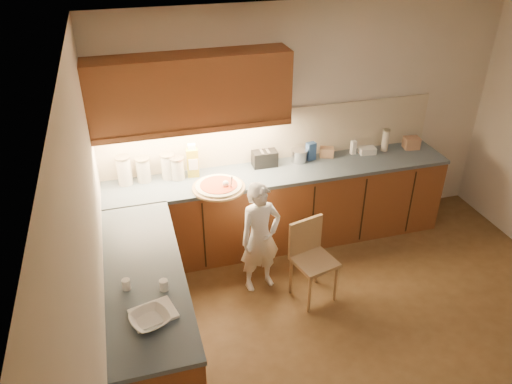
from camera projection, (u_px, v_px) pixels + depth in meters
room at (406, 177)px, 3.65m from camera, size 4.54×4.50×2.62m
l_counter at (243, 237)px, 5.09m from camera, size 3.77×2.62×0.92m
backsplash at (274, 135)px, 5.45m from camera, size 3.75×0.02×0.58m
upper_cabinets at (190, 91)px, 4.77m from camera, size 1.95×0.36×0.73m
pizza_on_board at (219, 187)px, 5.00m from camera, size 0.53×0.53×0.22m
child at (260, 238)px, 4.86m from camera, size 0.47×0.36×1.18m
wooden_chair at (311, 254)px, 4.81m from camera, size 0.45×0.45×0.82m
mixing_bowl at (150, 320)px, 3.41m from camera, size 0.34×0.34×0.06m
canister_a at (124, 170)px, 5.02m from camera, size 0.15×0.15×0.31m
canister_b at (143, 170)px, 5.09m from camera, size 0.15×0.15×0.26m
canister_c at (168, 166)px, 5.14m from camera, size 0.15×0.15×0.27m
canister_d at (177, 168)px, 5.14m from camera, size 0.15×0.15×0.24m
oil_jug at (193, 162)px, 5.17m from camera, size 0.13×0.10×0.36m
toaster at (265, 159)px, 5.41m from camera, size 0.27×0.16×0.18m
steel_pot at (299, 156)px, 5.50m from camera, size 0.18×0.18×0.14m
blue_box at (311, 151)px, 5.53m from camera, size 0.11×0.09×0.20m
card_box_a at (327, 152)px, 5.62m from camera, size 0.18×0.15×0.11m
white_bottle at (353, 147)px, 5.66m from camera, size 0.06×0.06×0.16m
flat_pack at (367, 150)px, 5.70m from camera, size 0.19×0.15×0.07m
tall_jar at (385, 140)px, 5.71m from camera, size 0.08×0.08×0.26m
card_box_b at (411, 143)px, 5.80m from camera, size 0.19×0.16×0.13m
dough_cloth at (153, 314)px, 3.49m from camera, size 0.35×0.30×0.02m
spice_jar_a at (126, 284)px, 3.71m from camera, size 0.07×0.07×0.08m
spice_jar_b at (164, 285)px, 3.70m from camera, size 0.08×0.08×0.09m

